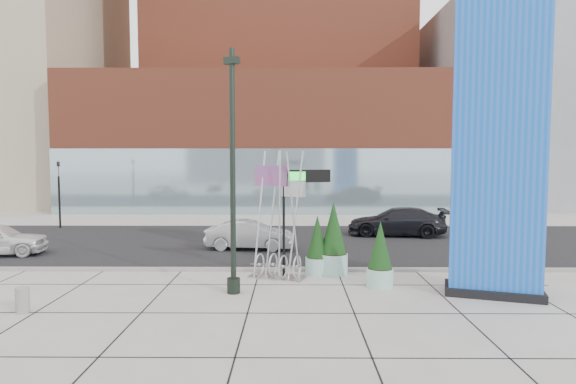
{
  "coord_description": "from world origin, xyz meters",
  "views": [
    {
      "loc": [
        2.24,
        -14.2,
        4.39
      ],
      "look_at": [
        2.11,
        2.0,
        3.2
      ],
      "focal_mm": 30.0,
      "sensor_mm": 36.0,
      "label": 1
    }
  ],
  "objects_px": {
    "public_art_sculpture": "(279,245)",
    "concrete_bollard": "(22,300)",
    "lamp_post": "(233,195)",
    "car_silver_mid": "(250,235)",
    "overhead_street_sign": "(302,185)",
    "blue_pylon": "(498,147)"
  },
  "relations": [
    {
      "from": "public_art_sculpture",
      "to": "concrete_bollard",
      "type": "bearing_deg",
      "value": -131.22
    },
    {
      "from": "overhead_street_sign",
      "to": "car_silver_mid",
      "type": "xyz_separation_m",
      "value": [
        -2.37,
        5.24,
        -2.69
      ]
    },
    {
      "from": "car_silver_mid",
      "to": "blue_pylon",
      "type": "bearing_deg",
      "value": -127.07
    },
    {
      "from": "concrete_bollard",
      "to": "car_silver_mid",
      "type": "xyz_separation_m",
      "value": [
        5.59,
        9.31,
        0.31
      ]
    },
    {
      "from": "overhead_street_sign",
      "to": "car_silver_mid",
      "type": "relative_size",
      "value": 0.95
    },
    {
      "from": "concrete_bollard",
      "to": "car_silver_mid",
      "type": "bearing_deg",
      "value": 58.99
    },
    {
      "from": "concrete_bollard",
      "to": "car_silver_mid",
      "type": "height_order",
      "value": "car_silver_mid"
    },
    {
      "from": "blue_pylon",
      "to": "lamp_post",
      "type": "height_order",
      "value": "blue_pylon"
    },
    {
      "from": "blue_pylon",
      "to": "concrete_bollard",
      "type": "xyz_separation_m",
      "value": [
        -13.98,
        -1.81,
        -4.33
      ]
    },
    {
      "from": "blue_pylon",
      "to": "concrete_bollard",
      "type": "distance_m",
      "value": 14.75
    },
    {
      "from": "lamp_post",
      "to": "public_art_sculpture",
      "type": "xyz_separation_m",
      "value": [
        1.4,
        1.99,
        -1.96
      ]
    },
    {
      "from": "blue_pylon",
      "to": "car_silver_mid",
      "type": "distance_m",
      "value": 11.94
    },
    {
      "from": "blue_pylon",
      "to": "overhead_street_sign",
      "type": "relative_size",
      "value": 2.48
    },
    {
      "from": "lamp_post",
      "to": "public_art_sculpture",
      "type": "bearing_deg",
      "value": 54.86
    },
    {
      "from": "lamp_post",
      "to": "public_art_sculpture",
      "type": "distance_m",
      "value": 3.12
    },
    {
      "from": "blue_pylon",
      "to": "car_silver_mid",
      "type": "height_order",
      "value": "blue_pylon"
    },
    {
      "from": "blue_pylon",
      "to": "overhead_street_sign",
      "type": "bearing_deg",
      "value": 176.88
    },
    {
      "from": "lamp_post",
      "to": "car_silver_mid",
      "type": "xyz_separation_m",
      "value": [
        -0.12,
        7.31,
        -2.5
      ]
    },
    {
      "from": "overhead_street_sign",
      "to": "car_silver_mid",
      "type": "distance_m",
      "value": 6.35
    },
    {
      "from": "lamp_post",
      "to": "public_art_sculpture",
      "type": "relative_size",
      "value": 1.68
    },
    {
      "from": "public_art_sculpture",
      "to": "blue_pylon",
      "type": "bearing_deg",
      "value": 1.95
    },
    {
      "from": "lamp_post",
      "to": "concrete_bollard",
      "type": "bearing_deg",
      "value": -160.72
    }
  ]
}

